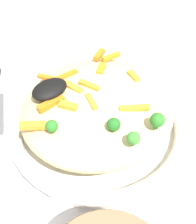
# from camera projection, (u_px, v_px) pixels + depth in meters

# --- Properties ---
(ground_plane) EXTENTS (2.40, 2.40, 0.00)m
(ground_plane) POSITION_uv_depth(u_px,v_px,m) (98.00, 137.00, 0.50)
(ground_plane) COLOR silver
(serving_bowl) EXTENTS (0.29, 0.29, 0.05)m
(serving_bowl) POSITION_uv_depth(u_px,v_px,m) (98.00, 127.00, 0.48)
(serving_bowl) COLOR white
(serving_bowl) RESTS_ON ground_plane
(pasta_mound) EXTENTS (0.24, 0.23, 0.06)m
(pasta_mound) POSITION_uv_depth(u_px,v_px,m) (98.00, 107.00, 0.45)
(pasta_mound) COLOR #DBC689
(pasta_mound) RESTS_ON serving_bowl
(carrot_piece_0) EXTENTS (0.02, 0.04, 0.01)m
(carrot_piece_0) POSITION_uv_depth(u_px,v_px,m) (88.00, 86.00, 0.43)
(carrot_piece_0) COLOR orange
(carrot_piece_0) RESTS_ON pasta_mound
(carrot_piece_1) EXTENTS (0.02, 0.03, 0.01)m
(carrot_piece_1) POSITION_uv_depth(u_px,v_px,m) (47.00, 78.00, 0.45)
(carrot_piece_1) COLOR orange
(carrot_piece_1) RESTS_ON pasta_mound
(carrot_piece_2) EXTENTS (0.02, 0.04, 0.01)m
(carrot_piece_2) POSITION_uv_depth(u_px,v_px,m) (73.00, 87.00, 0.43)
(carrot_piece_2) COLOR orange
(carrot_piece_2) RESTS_ON pasta_mound
(carrot_piece_3) EXTENTS (0.02, 0.03, 0.01)m
(carrot_piece_3) POSITION_uv_depth(u_px,v_px,m) (68.00, 106.00, 0.40)
(carrot_piece_3) COLOR orange
(carrot_piece_3) RESTS_ON pasta_mound
(carrot_piece_4) EXTENTS (0.04, 0.02, 0.01)m
(carrot_piece_4) POSITION_uv_depth(u_px,v_px,m) (111.00, 57.00, 0.49)
(carrot_piece_4) COLOR orange
(carrot_piece_4) RESTS_ON pasta_mound
(carrot_piece_5) EXTENTS (0.04, 0.03, 0.01)m
(carrot_piece_5) POSITION_uv_depth(u_px,v_px,m) (134.00, 108.00, 0.40)
(carrot_piece_5) COLOR orange
(carrot_piece_5) RESTS_ON pasta_mound
(carrot_piece_6) EXTENTS (0.02, 0.03, 0.01)m
(carrot_piece_6) POSITION_uv_depth(u_px,v_px,m) (91.00, 102.00, 0.41)
(carrot_piece_6) COLOR orange
(carrot_piece_6) RESTS_ON pasta_mound
(carrot_piece_7) EXTENTS (0.04, 0.01, 0.01)m
(carrot_piece_7) POSITION_uv_depth(u_px,v_px,m) (66.00, 76.00, 0.46)
(carrot_piece_7) COLOR orange
(carrot_piece_7) RESTS_ON pasta_mound
(carrot_piece_8) EXTENTS (0.03, 0.03, 0.01)m
(carrot_piece_8) POSITION_uv_depth(u_px,v_px,m) (33.00, 126.00, 0.39)
(carrot_piece_8) COLOR orange
(carrot_piece_8) RESTS_ON pasta_mound
(carrot_piece_9) EXTENTS (0.04, 0.01, 0.01)m
(carrot_piece_9) POSITION_uv_depth(u_px,v_px,m) (51.00, 104.00, 0.41)
(carrot_piece_9) COLOR orange
(carrot_piece_9) RESTS_ON pasta_mound
(carrot_piece_10) EXTENTS (0.01, 0.03, 0.01)m
(carrot_piece_10) POSITION_uv_depth(u_px,v_px,m) (133.00, 76.00, 0.45)
(carrot_piece_10) COLOR orange
(carrot_piece_10) RESTS_ON pasta_mound
(carrot_piece_11) EXTENTS (0.03, 0.02, 0.01)m
(carrot_piece_11) POSITION_uv_depth(u_px,v_px,m) (101.00, 69.00, 0.47)
(carrot_piece_11) COLOR orange
(carrot_piece_11) RESTS_ON pasta_mound
(carrot_piece_12) EXTENTS (0.03, 0.02, 0.01)m
(carrot_piece_12) POSITION_uv_depth(u_px,v_px,m) (99.00, 55.00, 0.50)
(carrot_piece_12) COLOR orange
(carrot_piece_12) RESTS_ON pasta_mound
(broccoli_floret_0) EXTENTS (0.02, 0.02, 0.02)m
(broccoli_floret_0) POSITION_uv_depth(u_px,v_px,m) (52.00, 126.00, 0.38)
(broccoli_floret_0) COLOR #296820
(broccoli_floret_0) RESTS_ON pasta_mound
(broccoli_floret_1) EXTENTS (0.02, 0.02, 0.02)m
(broccoli_floret_1) POSITION_uv_depth(u_px,v_px,m) (133.00, 138.00, 0.36)
(broccoli_floret_1) COLOR #377928
(broccoli_floret_1) RESTS_ON pasta_mound
(broccoli_floret_2) EXTENTS (0.02, 0.02, 0.02)m
(broccoli_floret_2) POSITION_uv_depth(u_px,v_px,m) (114.00, 125.00, 0.37)
(broccoli_floret_2) COLOR #205B1C
(broccoli_floret_2) RESTS_ON pasta_mound
(broccoli_floret_3) EXTENTS (0.02, 0.02, 0.03)m
(broccoli_floret_3) POSITION_uv_depth(u_px,v_px,m) (157.00, 120.00, 0.38)
(broccoli_floret_3) COLOR #296820
(broccoli_floret_3) RESTS_ON pasta_mound
(serving_spoon) EXTENTS (0.13, 0.14, 0.08)m
(serving_spoon) POSITION_uv_depth(u_px,v_px,m) (31.00, 86.00, 0.41)
(serving_spoon) COLOR black
(serving_spoon) RESTS_ON pasta_mound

